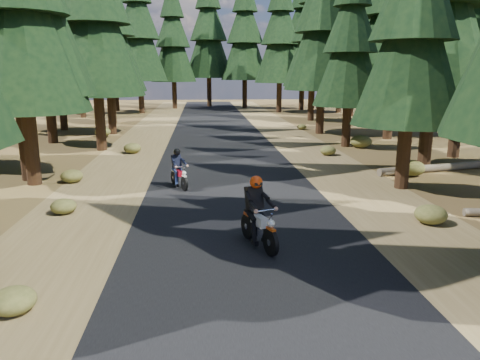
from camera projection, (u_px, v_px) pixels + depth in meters
name	position (u px, v px, depth m)	size (l,w,h in m)	color
ground	(245.00, 235.00, 11.94)	(120.00, 120.00, 0.00)	#442E18
road	(232.00, 188.00, 16.80)	(6.00, 100.00, 0.01)	black
shoulder_l	(101.00, 190.00, 16.43)	(3.20, 100.00, 0.01)	brown
shoulder_r	(357.00, 185.00, 17.17)	(3.20, 100.00, 0.01)	brown
pine_forest	(215.00, 12.00, 30.60)	(34.59, 55.08, 16.32)	black
log_near	(436.00, 168.00, 19.52)	(0.32, 0.32, 5.65)	#4C4233
understory_shrubs	(277.00, 166.00, 19.35)	(16.15, 32.66, 0.69)	#474C1E
rider_lead	(259.00, 224.00, 11.01)	(1.16, 1.98, 1.70)	silver
rider_follow	(179.00, 175.00, 16.70)	(1.06, 1.63, 1.40)	maroon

